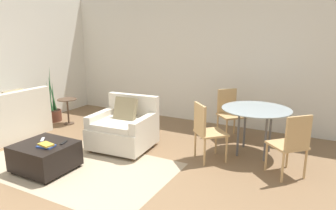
{
  "coord_description": "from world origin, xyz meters",
  "views": [
    {
      "loc": [
        2.68,
        -2.38,
        1.95
      ],
      "look_at": [
        0.43,
        1.89,
        0.75
      ],
      "focal_mm": 32.0,
      "sensor_mm": 36.0,
      "label": 1
    }
  ],
  "objects": [
    {
      "name": "dining_chair_far_left",
      "position": [
        1.18,
        2.9,
        0.52
      ],
      "size": [
        0.59,
        0.59,
        0.9
      ],
      "color": "tan",
      "rests_on": "ground_plane"
    },
    {
      "name": "dining_chair_near_left",
      "position": [
        1.18,
        1.69,
        0.52
      ],
      "size": [
        0.59,
        0.59,
        0.9
      ],
      "color": "tan",
      "rests_on": "ground_plane"
    },
    {
      "name": "ground_plane",
      "position": [
        0.0,
        0.0,
        0.0
      ],
      "size": [
        20.0,
        20.0,
        0.0
      ],
      "primitive_type": "plane",
      "color": "brown"
    },
    {
      "name": "ottoman",
      "position": [
        -0.71,
        0.31,
        0.22
      ],
      "size": [
        0.77,
        0.7,
        0.4
      ],
      "color": "black",
      "rests_on": "ground_plane"
    },
    {
      "name": "book_stack",
      "position": [
        -0.59,
        0.24,
        0.42
      ],
      "size": [
        0.24,
        0.19,
        0.05
      ],
      "color": "#2D478C",
      "rests_on": "ottoman"
    },
    {
      "name": "tv_remote_primary",
      "position": [
        -0.86,
        0.41,
        0.41
      ],
      "size": [
        0.14,
        0.15,
        0.01
      ],
      "color": "#B7B7BC",
      "rests_on": "ottoman"
    },
    {
      "name": "tv_remote_secondary",
      "position": [
        -0.49,
        0.46,
        0.41
      ],
      "size": [
        0.09,
        0.16,
        0.01
      ],
      "color": "black",
      "rests_on": "ottoman"
    },
    {
      "name": "area_rug",
      "position": [
        -0.47,
        0.6,
        0.0
      ],
      "size": [
        2.95,
        1.69,
        0.01
      ],
      "color": "tan",
      "rests_on": "ground_plane"
    },
    {
      "name": "dining_table",
      "position": [
        1.79,
        2.3,
        0.67
      ],
      "size": [
        1.08,
        1.08,
        0.76
      ],
      "color": "#99A8AD",
      "rests_on": "ground_plane"
    },
    {
      "name": "side_table",
      "position": [
        -2.08,
        2.08,
        0.38
      ],
      "size": [
        0.4,
        0.4,
        0.55
      ],
      "color": "#4C3828",
      "rests_on": "ground_plane"
    },
    {
      "name": "dining_chair_near_right",
      "position": [
        2.4,
        1.69,
        0.52
      ],
      "size": [
        0.59,
        0.59,
        0.9
      ],
      "color": "tan",
      "rests_on": "ground_plane"
    },
    {
      "name": "wall_left",
      "position": [
        -2.96,
        1.5,
        1.38
      ],
      "size": [
        0.06,
        12.0,
        2.75
      ],
      "color": "silver",
      "rests_on": "ground_plane"
    },
    {
      "name": "armchair",
      "position": [
        -0.22,
        1.53,
        0.34
      ],
      "size": [
        1.02,
        0.95,
        0.87
      ],
      "color": "beige",
      "rests_on": "ground_plane"
    },
    {
      "name": "wall_back",
      "position": [
        0.0,
        3.61,
        1.38
      ],
      "size": [
        12.0,
        0.06,
        2.75
      ],
      "color": "silver",
      "rests_on": "ground_plane"
    },
    {
      "name": "potted_plant",
      "position": [
        -2.56,
        2.09,
        0.22
      ],
      "size": [
        0.36,
        0.36,
        1.21
      ],
      "color": "brown",
      "rests_on": "ground_plane"
    }
  ]
}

